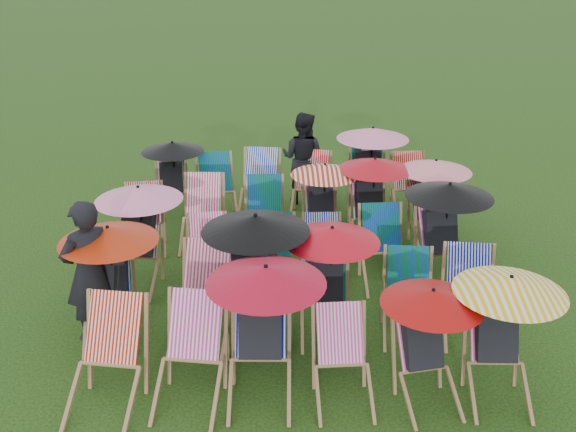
{
  "coord_description": "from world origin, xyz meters",
  "views": [
    {
      "loc": [
        -0.31,
        -7.33,
        4.21
      ],
      "look_at": [
        -0.08,
        0.2,
        0.9
      ],
      "focal_mm": 40.0,
      "sensor_mm": 36.0,
      "label": 1
    }
  ],
  "objects_px": {
    "deckchair_29": "(411,186)",
    "person_rear": "(303,158)",
    "deckchair_0": "(105,361)",
    "person_left": "(89,272)",
    "deckchair_5": "(502,337)"
  },
  "relations": [
    {
      "from": "deckchair_29",
      "to": "person_rear",
      "type": "relative_size",
      "value": 0.59
    },
    {
      "from": "deckchair_0",
      "to": "person_rear",
      "type": "bearing_deg",
      "value": 76.73
    },
    {
      "from": "deckchair_0",
      "to": "deckchair_29",
      "type": "distance_m",
      "value": 6.02
    },
    {
      "from": "deckchair_29",
      "to": "person_left",
      "type": "distance_m",
      "value": 5.51
    },
    {
      "from": "deckchair_5",
      "to": "deckchair_29",
      "type": "relative_size",
      "value": 1.36
    },
    {
      "from": "deckchair_0",
      "to": "person_left",
      "type": "distance_m",
      "value": 1.28
    },
    {
      "from": "deckchair_5",
      "to": "deckchair_29",
      "type": "xyz_separation_m",
      "value": [
        0.09,
        4.57,
        -0.2
      ]
    },
    {
      "from": "deckchair_0",
      "to": "person_left",
      "type": "relative_size",
      "value": 0.61
    },
    {
      "from": "person_rear",
      "to": "deckchair_0",
      "type": "bearing_deg",
      "value": 92.43
    },
    {
      "from": "deckchair_0",
      "to": "person_rear",
      "type": "distance_m",
      "value": 5.57
    },
    {
      "from": "deckchair_5",
      "to": "deckchair_29",
      "type": "height_order",
      "value": "deckchair_5"
    },
    {
      "from": "deckchair_0",
      "to": "person_rear",
      "type": "height_order",
      "value": "person_rear"
    },
    {
      "from": "deckchair_5",
      "to": "deckchair_29",
      "type": "distance_m",
      "value": 4.57
    },
    {
      "from": "deckchair_0",
      "to": "deckchair_5",
      "type": "height_order",
      "value": "deckchair_5"
    },
    {
      "from": "deckchair_0",
      "to": "deckchair_5",
      "type": "bearing_deg",
      "value": 9.97
    }
  ]
}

